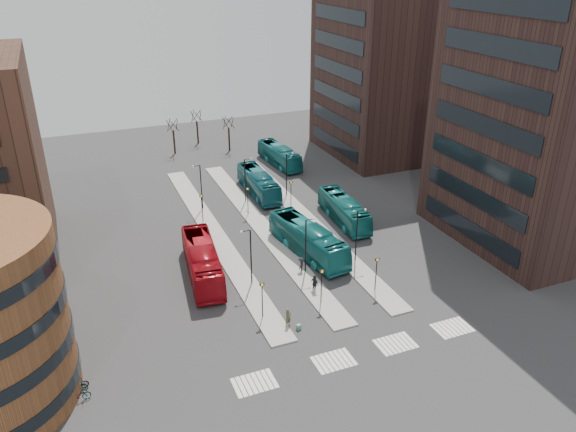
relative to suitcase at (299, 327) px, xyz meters
name	(u,v)px	position (x,y,z in m)	size (l,w,h in m)	color
ground	(368,389)	(1.99, -9.10, -0.24)	(160.00, 160.00, 0.00)	#2A2A2D
island_left	(215,235)	(-2.01, 20.90, -0.17)	(2.50, 45.00, 0.15)	gray
island_mid	(262,226)	(3.99, 20.90, -0.17)	(2.50, 45.00, 0.15)	gray
island_right	(306,218)	(9.99, 20.90, -0.17)	(2.50, 45.00, 0.15)	gray
suitcase	(299,327)	(0.00, 0.00, 0.00)	(0.39, 0.31, 0.49)	#1A4793
red_bus	(202,261)	(-5.63, 12.36, 1.51)	(2.95, 12.61, 3.51)	#A00C16
teal_bus_a	(308,240)	(6.53, 12.55, 1.53)	(2.97, 12.71, 3.54)	#146568
teal_bus_b	(259,183)	(7.18, 30.90, 1.39)	(2.75, 11.75, 3.27)	#135763
teal_bus_c	(344,210)	(14.11, 18.44, 1.33)	(2.64, 11.29, 3.15)	#146767
teal_bus_d	(279,155)	(14.29, 41.04, 1.32)	(2.62, 11.21, 3.12)	#15656B
traveller	(288,318)	(-0.69, 0.82, 0.68)	(0.67, 0.44, 1.84)	brown
commuter_a	(206,284)	(-6.07, 9.39, 0.59)	(0.81, 0.63, 1.66)	black
commuter_b	(315,284)	(3.93, 5.09, 0.69)	(1.10, 0.46, 1.87)	black
commuter_c	(301,265)	(4.23, 9.22, 0.60)	(1.09, 0.63, 1.69)	black
bicycle_near	(78,396)	(-19.01, -1.91, 0.25)	(0.66, 1.89, 0.99)	gray
bicycle_mid	(77,385)	(-19.01, -0.68, 0.30)	(0.51, 1.80, 1.08)	gray
bicycle_far	(77,385)	(-19.01, -0.59, 0.20)	(0.59, 1.70, 0.89)	gray
crosswalk_stripes	(363,353)	(3.74, -5.10, -0.24)	(22.35, 2.40, 0.01)	silver
tower_near	(558,111)	(33.97, 6.90, 14.76)	(20.12, 20.00, 30.00)	#311F1B
tower_far	(393,61)	(33.97, 40.90, 14.76)	(20.12, 20.00, 30.00)	#311F1B
sign_poles	(279,234)	(3.59, 13.90, 2.16)	(12.45, 22.12, 3.65)	black
lamp_posts	(272,206)	(4.63, 18.90, 3.33)	(14.04, 20.24, 6.12)	black
bare_trees	(200,134)	(4.66, 53.57, 2.48)	(10.97, 8.14, 5.90)	black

